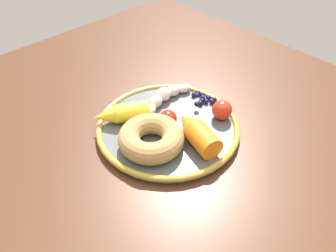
{
  "coord_description": "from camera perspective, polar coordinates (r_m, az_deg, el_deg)",
  "views": [
    {
      "loc": [
        0.34,
        -0.39,
        1.19
      ],
      "look_at": [
        -0.02,
        -0.04,
        0.75
      ],
      "focal_mm": 36.52,
      "sensor_mm": 36.0,
      "label": 1
    }
  ],
  "objects": [
    {
      "name": "dining_table",
      "position": [
        0.75,
        3.13,
        -5.16
      ],
      "size": [
        1.08,
        0.87,
        0.74
      ],
      "color": "#4B2A19",
      "rests_on": "ground_plane"
    },
    {
      "name": "plate",
      "position": [
        0.67,
        0.0,
        -0.18
      ],
      "size": [
        0.28,
        0.28,
        0.02
      ],
      "color": "#4F5556",
      "rests_on": "dining_table"
    },
    {
      "name": "tomato_mid",
      "position": [
        0.66,
        -0.02,
        1.24
      ],
      "size": [
        0.04,
        0.04,
        0.04
      ],
      "primitive_type": "sphere",
      "color": "red",
      "rests_on": "plate"
    },
    {
      "name": "banana",
      "position": [
        0.72,
        -0.45,
        5.02
      ],
      "size": [
        0.05,
        0.14,
        0.03
      ],
      "color": "#F7D6C2",
      "rests_on": "plate"
    },
    {
      "name": "tomato_near",
      "position": [
        0.68,
        9.01,
        2.68
      ],
      "size": [
        0.04,
        0.04,
        0.04
      ],
      "primitive_type": "sphere",
      "color": "red",
      "rests_on": "plate"
    },
    {
      "name": "carrot_orange",
      "position": [
        0.62,
        4.78,
        -1.06
      ],
      "size": [
        0.11,
        0.07,
        0.04
      ],
      "color": "orange",
      "rests_on": "plate"
    },
    {
      "name": "blueberry_pile",
      "position": [
        0.73,
        5.79,
        4.58
      ],
      "size": [
        0.05,
        0.06,
        0.02
      ],
      "color": "#191638",
      "rests_on": "plate"
    },
    {
      "name": "carrot_yellow",
      "position": [
        0.67,
        -7.76,
        2.08
      ],
      "size": [
        0.08,
        0.11,
        0.04
      ],
      "color": "yellow",
      "rests_on": "plate"
    },
    {
      "name": "donut",
      "position": [
        0.61,
        -2.8,
        -2.06
      ],
      "size": [
        0.16,
        0.16,
        0.04
      ],
      "primitive_type": "torus",
      "rotation": [
        0.0,
        0.0,
        1.11
      ],
      "color": "#A88148",
      "rests_on": "plate"
    }
  ]
}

